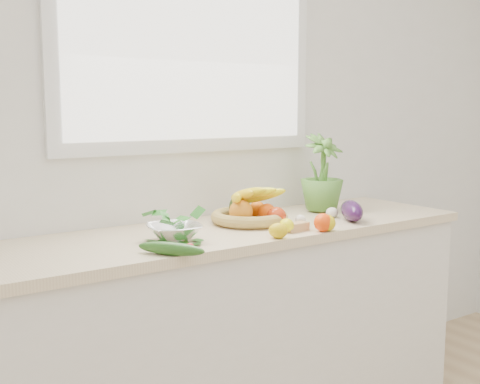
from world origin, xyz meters
TOP-DOWN VIEW (x-y plane):
  - back_wall at (0.00, 2.25)m, footprint 4.50×0.02m
  - counter_cabinet at (0.00, 1.95)m, footprint 2.20×0.58m
  - countertop at (0.00, 1.95)m, footprint 2.24×0.62m
  - window_frame at (0.00, 2.23)m, footprint 1.30×0.03m
  - window_pane at (0.00, 2.21)m, footprint 1.18×0.01m
  - orange_loose at (0.28, 1.67)m, footprint 0.08×0.08m
  - lemon_a at (0.15, 1.74)m, footprint 0.07×0.08m
  - lemon_b at (0.30, 1.67)m, footprint 0.09×0.10m
  - lemon_c at (0.05, 1.67)m, footprint 0.09×0.10m
  - apple at (0.20, 1.87)m, footprint 0.09×0.09m
  - ginger at (0.20, 1.74)m, footprint 0.11×0.05m
  - garlic_a at (0.10, 1.89)m, footprint 0.05×0.05m
  - garlic_b at (0.53, 1.88)m, footprint 0.06×0.06m
  - garlic_c at (0.31, 1.84)m, footprint 0.06×0.06m
  - eggplant at (0.54, 1.77)m, footprint 0.19×0.24m
  - cucumber at (-0.41, 1.67)m, footprint 0.18×0.23m
  - radish at (-0.34, 1.67)m, footprint 0.04×0.04m
  - potted_herb at (0.60, 2.03)m, footprint 0.22×0.22m
  - fruit_basket at (0.13, 1.98)m, footprint 0.38×0.38m
  - colander_with_spinach at (-0.30, 1.85)m, footprint 0.24×0.24m

SIDE VIEW (x-z plane):
  - counter_cabinet at x=0.00m, z-range 0.00..0.86m
  - countertop at x=0.00m, z-range 0.86..0.90m
  - radish at x=-0.34m, z-range 0.90..0.93m
  - ginger at x=0.20m, z-range 0.90..0.93m
  - garlic_c at x=0.31m, z-range 0.90..0.94m
  - garlic_a at x=0.10m, z-range 0.90..0.94m
  - cucumber at x=-0.41m, z-range 0.90..0.95m
  - garlic_b at x=0.53m, z-range 0.90..0.95m
  - lemon_a at x=0.15m, z-range 0.90..0.96m
  - lemon_c at x=0.05m, z-range 0.90..0.96m
  - lemon_b at x=0.30m, z-range 0.90..0.97m
  - orange_loose at x=0.28m, z-range 0.90..0.97m
  - apple at x=0.20m, z-range 0.90..0.98m
  - eggplant at x=0.54m, z-range 0.90..0.99m
  - fruit_basket at x=0.13m, z-range 0.86..1.04m
  - colander_with_spinach at x=-0.30m, z-range 0.90..1.01m
  - potted_herb at x=0.60m, z-range 0.91..1.27m
  - back_wall at x=0.00m, z-range 0.00..2.70m
  - window_frame at x=0.00m, z-range 1.20..2.30m
  - window_pane at x=0.00m, z-range 1.26..2.24m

